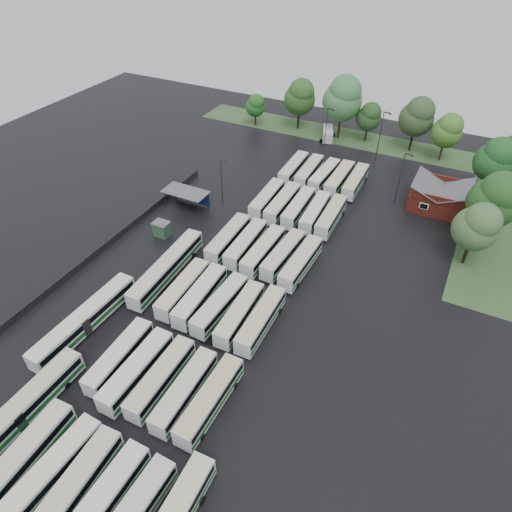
% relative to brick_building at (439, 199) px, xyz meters
% --- Properties ---
extents(ground, '(160.00, 160.00, 0.00)m').
position_rel_brick_building_xyz_m(ground, '(-24.00, -42.77, -1.87)').
color(ground, black).
rests_on(ground, ground).
extents(brick_building, '(10.07, 8.60, 5.39)m').
position_rel_brick_building_xyz_m(brick_building, '(0.00, 0.00, 0.00)').
color(brick_building, maroon).
rests_on(brick_building, ground).
extents(wash_shed, '(8.20, 4.20, 3.58)m').
position_rel_brick_building_xyz_m(wash_shed, '(-41.20, -20.74, 1.12)').
color(wash_shed, '#2D2D30').
rests_on(wash_shed, ground).
extents(utility_hut, '(2.70, 2.20, 2.62)m').
position_rel_brick_building_xyz_m(utility_hut, '(-40.20, -30.17, -0.55)').
color(utility_hut, '#264A32').
rests_on(utility_hut, ground).
extents(grass_strip_north, '(80.00, 10.00, 0.01)m').
position_rel_brick_building_xyz_m(grass_strip_north, '(-22.00, 22.03, -1.86)').
color(grass_strip_north, '#2F4D26').
rests_on(grass_strip_north, ground).
extents(grass_strip_east, '(10.00, 50.00, 0.01)m').
position_rel_brick_building_xyz_m(grass_strip_east, '(10.00, 0.03, -1.86)').
color(grass_strip_east, '#2F4D26').
rests_on(grass_strip_east, ground).
extents(west_fence, '(0.10, 50.00, 1.20)m').
position_rel_brick_building_xyz_m(west_fence, '(-46.20, -34.77, -1.27)').
color(west_fence, '#2D2D30').
rests_on(west_fence, ground).
extents(bus_r0c0, '(2.92, 11.71, 3.24)m').
position_rel_brick_building_xyz_m(bus_r0c0, '(-28.58, -68.92, -0.09)').
color(bus_r0c0, silver).
rests_on(bus_r0c0, ground).
extents(bus_r0c1, '(2.79, 11.27, 3.12)m').
position_rel_brick_building_xyz_m(bus_r0c1, '(-25.02, -68.63, -0.15)').
color(bus_r0c1, silver).
rests_on(bus_r0c1, ground).
extents(bus_r0c2, '(3.00, 11.57, 3.19)m').
position_rel_brick_building_xyz_m(bus_r0c2, '(-21.87, -68.90, -0.11)').
color(bus_r0c2, silver).
rests_on(bus_r0c2, ground).
extents(bus_r0c3, '(2.45, 11.35, 3.16)m').
position_rel_brick_building_xyz_m(bus_r0c3, '(-18.62, -68.83, -0.13)').
color(bus_r0c3, silver).
rests_on(bus_r0c3, ground).
extents(bus_r1c0, '(2.77, 11.09, 3.06)m').
position_rel_brick_building_xyz_m(bus_r1c0, '(-28.45, -54.82, -0.18)').
color(bus_r1c0, silver).
rests_on(bus_r1c0, ground).
extents(bus_r1c1, '(2.49, 11.59, 3.22)m').
position_rel_brick_building_xyz_m(bus_r1c1, '(-25.20, -55.51, -0.09)').
color(bus_r1c1, silver).
rests_on(bus_r1c1, ground).
extents(bus_r1c2, '(2.57, 11.23, 3.11)m').
position_rel_brick_building_xyz_m(bus_r1c2, '(-22.05, -55.09, -0.15)').
color(bus_r1c2, silver).
rests_on(bus_r1c2, ground).
extents(bus_r1c3, '(2.58, 11.10, 3.08)m').
position_rel_brick_building_xyz_m(bus_r1c3, '(-18.63, -55.30, -0.17)').
color(bus_r1c3, silver).
rests_on(bus_r1c3, ground).
extents(bus_r1c4, '(2.43, 11.37, 3.17)m').
position_rel_brick_building_xyz_m(bus_r1c4, '(-15.42, -55.02, -0.12)').
color(bus_r1c4, silver).
rests_on(bus_r1c4, ground).
extents(bus_r2c0, '(2.82, 11.32, 3.13)m').
position_rel_brick_building_xyz_m(bus_r2c0, '(-28.31, -41.27, -0.15)').
color(bus_r2c0, silver).
rests_on(bus_r2c0, ground).
extents(bus_r2c1, '(2.92, 11.63, 3.21)m').
position_rel_brick_building_xyz_m(bus_r2c1, '(-25.36, -41.42, -0.10)').
color(bus_r2c1, silver).
rests_on(bus_r2c1, ground).
extents(bus_r2c2, '(2.86, 11.41, 3.15)m').
position_rel_brick_building_xyz_m(bus_r2c2, '(-22.01, -41.62, -0.13)').
color(bus_r2c2, silver).
rests_on(bus_r2c2, ground).
extents(bus_r2c3, '(2.81, 11.14, 3.08)m').
position_rel_brick_building_xyz_m(bus_r2c3, '(-18.80, -41.87, -0.17)').
color(bus_r2c3, silver).
rests_on(bus_r2c3, ground).
extents(bus_r2c4, '(2.67, 11.36, 3.15)m').
position_rel_brick_building_xyz_m(bus_r2c4, '(-15.76, -41.59, -0.13)').
color(bus_r2c4, silver).
rests_on(bus_r2c4, ground).
extents(bus_r3c0, '(2.76, 11.60, 3.21)m').
position_rel_brick_building_xyz_m(bus_r3c0, '(-28.51, -27.91, -0.10)').
color(bus_r3c0, silver).
rests_on(bus_r3c0, ground).
extents(bus_r3c1, '(2.75, 11.43, 3.16)m').
position_rel_brick_building_xyz_m(bus_r3c1, '(-25.31, -27.82, -0.13)').
color(bus_r3c1, silver).
rests_on(bus_r3c1, ground).
extents(bus_r3c2, '(2.55, 11.37, 3.16)m').
position_rel_brick_building_xyz_m(bus_r3c2, '(-22.03, -28.24, -0.13)').
color(bus_r3c2, silver).
rests_on(bus_r3c2, ground).
extents(bus_r3c3, '(2.90, 11.34, 3.13)m').
position_rel_brick_building_xyz_m(bus_r3c3, '(-18.83, -27.68, -0.15)').
color(bus_r3c3, silver).
rests_on(bus_r3c3, ground).
extents(bus_r3c4, '(2.73, 11.58, 3.21)m').
position_rel_brick_building_xyz_m(bus_r3c4, '(-15.61, -28.28, -0.10)').
color(bus_r3c4, silver).
rests_on(bus_r3c4, ground).
extents(bus_r4c0, '(2.83, 11.43, 3.16)m').
position_rel_brick_building_xyz_m(bus_r4c0, '(-28.23, -14.03, -0.13)').
color(bus_r4c0, silver).
rests_on(bus_r4c0, ground).
extents(bus_r4c1, '(2.66, 11.65, 3.23)m').
position_rel_brick_building_xyz_m(bus_r4c1, '(-25.02, -14.21, -0.09)').
color(bus_r4c1, silver).
rests_on(bus_r4c1, ground).
extents(bus_r4c2, '(2.74, 11.35, 3.14)m').
position_rel_brick_building_xyz_m(bus_r4c2, '(-21.95, -14.15, -0.14)').
color(bus_r4c2, silver).
rests_on(bus_r4c2, ground).
extents(bus_r4c3, '(2.87, 11.18, 3.09)m').
position_rel_brick_building_xyz_m(bus_r4c3, '(-18.73, -14.21, -0.17)').
color(bus_r4c3, silver).
rests_on(bus_r4c3, ground).
extents(bus_r4c4, '(2.69, 11.33, 3.14)m').
position_rel_brick_building_xyz_m(bus_r4c4, '(-15.77, -14.11, -0.14)').
color(bus_r4c4, silver).
rests_on(bus_r4c4, ground).
extents(bus_r5c0, '(2.74, 11.33, 3.14)m').
position_rel_brick_building_xyz_m(bus_r5c0, '(-28.55, -1.01, -0.14)').
color(bus_r5c0, silver).
rests_on(bus_r5c0, ground).
extents(bus_r5c1, '(2.71, 11.25, 3.11)m').
position_rel_brick_building_xyz_m(bus_r5c1, '(-25.22, -0.83, -0.15)').
color(bus_r5c1, silver).
rests_on(bus_r5c1, ground).
extents(bus_r5c2, '(2.84, 11.21, 3.09)m').
position_rel_brick_building_xyz_m(bus_r5c2, '(-21.94, -0.85, -0.16)').
color(bus_r5c2, silver).
rests_on(bus_r5c2, ground).
extents(bus_r5c3, '(2.49, 11.63, 3.24)m').
position_rel_brick_building_xyz_m(bus_r5c3, '(-18.77, -1.03, -0.09)').
color(bus_r5c3, silver).
rests_on(bus_r5c3, ground).
extents(bus_r5c4, '(2.61, 11.25, 3.12)m').
position_rel_brick_building_xyz_m(bus_r5c4, '(-15.67, -0.44, -0.15)').
color(bus_r5c4, silver).
rests_on(bus_r5c4, ground).
extents(artic_bus_west_a, '(2.43, 16.82, 3.12)m').
position_rel_brick_building_xyz_m(artic_bus_west_a, '(-33.09, -65.72, -0.14)').
color(artic_bus_west_a, silver).
rests_on(artic_bus_west_a, ground).
extents(artic_bus_west_b, '(3.15, 17.19, 3.17)m').
position_rel_brick_building_xyz_m(artic_bus_west_b, '(-33.13, -38.47, -0.11)').
color(artic_bus_west_b, silver).
rests_on(artic_bus_west_b, ground).
extents(artic_bus_west_c, '(2.85, 17.22, 3.19)m').
position_rel_brick_building_xyz_m(artic_bus_west_c, '(-36.46, -52.19, -0.10)').
color(artic_bus_west_c, silver).
rests_on(artic_bus_west_c, ground).
extents(minibus, '(4.20, 6.45, 2.64)m').
position_rel_brick_building_xyz_m(minibus, '(-28.31, 18.77, -0.40)').
color(minibus, silver).
rests_on(minibus, ground).
extents(tree_north_0, '(4.81, 4.81, 7.96)m').
position_rel_brick_building_xyz_m(tree_north_0, '(-47.05, 18.40, 3.25)').
color(tree_north_0, black).
rests_on(tree_north_0, ground).
extents(tree_north_1, '(7.42, 7.42, 12.28)m').
position_rel_brick_building_xyz_m(tree_north_1, '(-36.79, 21.39, 6.04)').
color(tree_north_1, black).
rests_on(tree_north_1, ground).
extents(tree_north_2, '(8.92, 8.92, 14.78)m').
position_rel_brick_building_xyz_m(tree_north_2, '(-26.21, 20.79, 7.65)').
color(tree_north_2, '#392114').
rests_on(tree_north_2, ground).
extents(tree_north_3, '(5.64, 5.64, 9.35)m').
position_rel_brick_building_xyz_m(tree_north_3, '(-19.95, 21.82, 4.15)').
color(tree_north_3, black).
rests_on(tree_north_3, ground).
extents(tree_north_4, '(7.49, 7.49, 12.41)m').
position_rel_brick_building_xyz_m(tree_north_4, '(-9.59, 21.58, 6.12)').
color(tree_north_4, black).
rests_on(tree_north_4, ground).
extents(tree_north_5, '(6.40, 6.40, 10.60)m').
position_rel_brick_building_xyz_m(tree_north_5, '(-2.80, 19.90, 4.95)').
color(tree_north_5, '#332519').
rests_on(tree_north_5, ground).
extents(tree_north_6, '(4.84, 4.84, 8.01)m').
position_rel_brick_building_xyz_m(tree_north_6, '(9.49, 20.35, 3.29)').
color(tree_north_6, black).
rests_on(tree_north_6, ground).
extents(tree_east_0, '(6.74, 6.74, 11.16)m').
position_rel_brick_building_xyz_m(tree_east_0, '(6.70, -14.82, 5.31)').
color(tree_east_0, black).
rests_on(tree_east_0, ground).
extents(tree_east_1, '(8.06, 8.06, 13.34)m').
position_rel_brick_building_xyz_m(tree_east_1, '(8.26, -8.03, 6.72)').
color(tree_east_1, '#3A2B1A').
rests_on(tree_east_1, ground).
extents(tree_east_2, '(4.79, 4.77, 7.91)m').
position_rel_brick_building_xyz_m(tree_east_2, '(9.03, 0.99, 3.22)').
color(tree_east_2, black).
rests_on(tree_east_2, ground).
extents(tree_east_3, '(7.28, 7.28, 12.06)m').
position_rel_brick_building_xyz_m(tree_east_3, '(7.19, 8.27, 5.89)').
color(tree_east_3, black).
rests_on(tree_east_3, ground).
extents(tree_east_4, '(4.44, 4.40, 7.29)m').
position_rel_brick_building_xyz_m(tree_east_4, '(9.15, 16.34, 2.82)').
color(tree_east_4, black).
rests_on(tree_east_4, ground).
extents(lamp_post_ne, '(1.61, 0.31, 10.48)m').
position_rel_brick_building_xyz_m(lamp_post_ne, '(-7.18, -2.52, 4.22)').
color(lamp_post_ne, '#2D2D30').
rests_on(lamp_post_ne, ground).
extents(lamp_post_nw, '(1.41, 0.27, 9.13)m').
position_rel_brick_building_xyz_m(lamp_post_nw, '(-36.05, -16.72, 3.44)').
color(lamp_post_nw, '#2D2D30').
rests_on(lamp_post_nw, ground).
extents(lamp_post_back_w, '(1.48, 0.29, 9.58)m').
position_rel_brick_building_xyz_m(lamp_post_back_w, '(-27.02, 13.38, 3.70)').
color(lamp_post_back_w, '#2D2D30').
rests_on(lamp_post_back_w, ground).
extents(lamp_post_back_e, '(1.67, 0.33, 10.84)m').
position_rel_brick_building_xyz_m(lamp_post_back_e, '(-15.13, 13.50, 4.43)').
color(lamp_post_back_e, '#2D2D30').
rests_on(lamp_post_back_e, ground).
extents(puddle_0, '(4.13, 4.13, 0.01)m').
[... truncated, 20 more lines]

